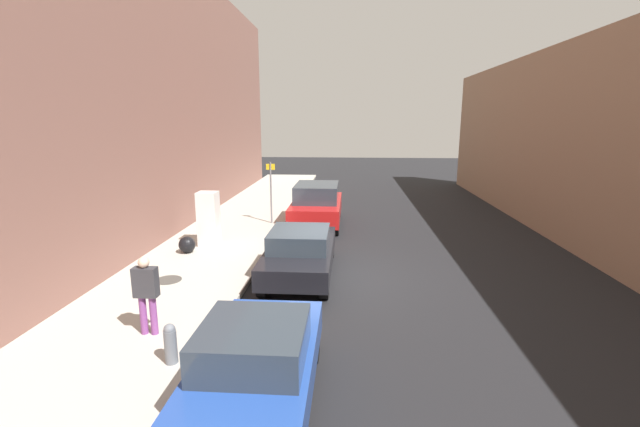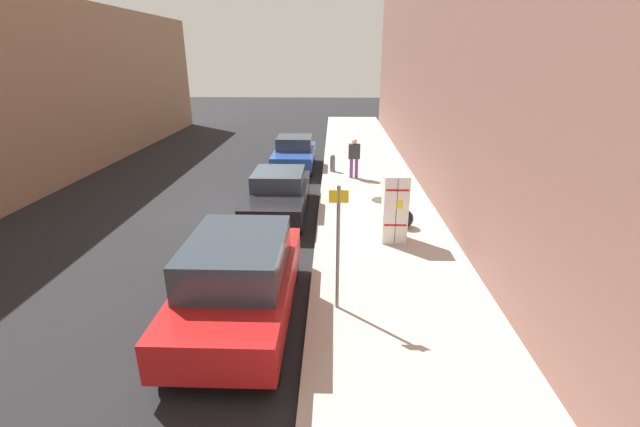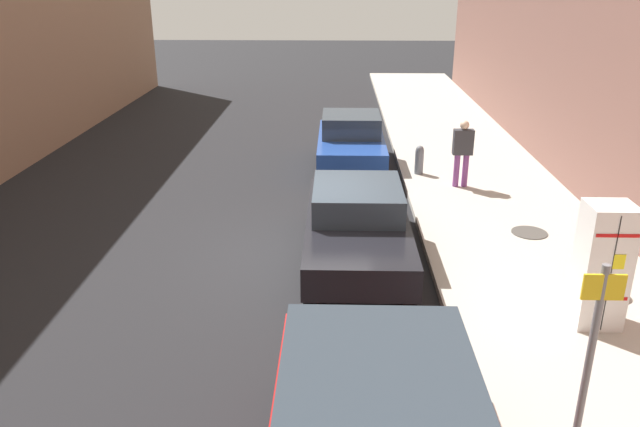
{
  "view_description": "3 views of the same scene",
  "coord_description": "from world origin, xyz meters",
  "px_view_note": "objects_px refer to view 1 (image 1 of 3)",
  "views": [
    {
      "loc": [
        0.47,
        -11.45,
        4.33
      ],
      "look_at": [
        -0.52,
        2.71,
        1.24
      ],
      "focal_mm": 24.0,
      "sensor_mm": 36.0,
      "label": 1
    },
    {
      "loc": [
        -2.68,
        13.22,
        4.9
      ],
      "look_at": [
        -2.32,
        2.45,
        0.88
      ],
      "focal_mm": 24.0,
      "sensor_mm": 36.0,
      "label": 2
    },
    {
      "loc": [
        -0.5,
        10.58,
        4.96
      ],
      "look_at": [
        -0.27,
        1.76,
        1.55
      ],
      "focal_mm": 35.0,
      "sensor_mm": 36.0,
      "label": 3
    }
  ],
  "objects_px": {
    "parked_sedan_dark": "(300,251)",
    "pedestrian_walking_far": "(146,290)",
    "street_sign_post": "(271,189)",
    "fire_hydrant": "(170,343)",
    "parked_suv_red": "(317,204)",
    "trash_bag": "(187,245)",
    "parked_hatchback_blue": "(256,364)",
    "discarded_refrigerator": "(209,219)"
  },
  "relations": [
    {
      "from": "parked_hatchback_blue",
      "to": "street_sign_post",
      "type": "bearing_deg",
      "value": 99.26
    },
    {
      "from": "fire_hydrant",
      "to": "parked_suv_red",
      "type": "relative_size",
      "value": 0.17
    },
    {
      "from": "discarded_refrigerator",
      "to": "parked_sedan_dark",
      "type": "bearing_deg",
      "value": -34.75
    },
    {
      "from": "parked_suv_red",
      "to": "pedestrian_walking_far",
      "type": "bearing_deg",
      "value": -104.68
    },
    {
      "from": "parked_hatchback_blue",
      "to": "parked_sedan_dark",
      "type": "distance_m",
      "value": 5.78
    },
    {
      "from": "fire_hydrant",
      "to": "discarded_refrigerator",
      "type": "bearing_deg",
      "value": 103.1
    },
    {
      "from": "pedestrian_walking_far",
      "to": "parked_hatchback_blue",
      "type": "xyz_separation_m",
      "value": [
        2.6,
        -1.9,
        -0.32
      ]
    },
    {
      "from": "parked_sedan_dark",
      "to": "parked_suv_red",
      "type": "relative_size",
      "value": 1.0
    },
    {
      "from": "street_sign_post",
      "to": "parked_hatchback_blue",
      "type": "bearing_deg",
      "value": -80.74
    },
    {
      "from": "street_sign_post",
      "to": "parked_sedan_dark",
      "type": "height_order",
      "value": "street_sign_post"
    },
    {
      "from": "discarded_refrigerator",
      "to": "parked_hatchback_blue",
      "type": "distance_m",
      "value": 8.85
    },
    {
      "from": "parked_sedan_dark",
      "to": "parked_suv_red",
      "type": "xyz_separation_m",
      "value": [
        -0.0,
        6.04,
        0.19
      ]
    },
    {
      "from": "trash_bag",
      "to": "parked_hatchback_blue",
      "type": "height_order",
      "value": "parked_hatchback_blue"
    },
    {
      "from": "trash_bag",
      "to": "pedestrian_walking_far",
      "type": "relative_size",
      "value": 0.33
    },
    {
      "from": "trash_bag",
      "to": "parked_hatchback_blue",
      "type": "relative_size",
      "value": 0.14
    },
    {
      "from": "discarded_refrigerator",
      "to": "fire_hydrant",
      "type": "height_order",
      "value": "discarded_refrigerator"
    },
    {
      "from": "street_sign_post",
      "to": "trash_bag",
      "type": "height_order",
      "value": "street_sign_post"
    },
    {
      "from": "discarded_refrigerator",
      "to": "street_sign_post",
      "type": "height_order",
      "value": "street_sign_post"
    },
    {
      "from": "pedestrian_walking_far",
      "to": "parked_hatchback_blue",
      "type": "height_order",
      "value": "pedestrian_walking_far"
    },
    {
      "from": "parked_hatchback_blue",
      "to": "parked_suv_red",
      "type": "relative_size",
      "value": 0.86
    },
    {
      "from": "parked_hatchback_blue",
      "to": "fire_hydrant",
      "type": "bearing_deg",
      "value": 152.58
    },
    {
      "from": "fire_hydrant",
      "to": "parked_sedan_dark",
      "type": "xyz_separation_m",
      "value": [
        1.73,
        4.88,
        0.2
      ]
    },
    {
      "from": "parked_sedan_dark",
      "to": "pedestrian_walking_far",
      "type": "bearing_deg",
      "value": -123.81
    },
    {
      "from": "street_sign_post",
      "to": "pedestrian_walking_far",
      "type": "relative_size",
      "value": 1.58
    },
    {
      "from": "discarded_refrigerator",
      "to": "parked_sedan_dark",
      "type": "distance_m",
      "value": 4.18
    },
    {
      "from": "discarded_refrigerator",
      "to": "street_sign_post",
      "type": "relative_size",
      "value": 0.73
    },
    {
      "from": "pedestrian_walking_far",
      "to": "parked_hatchback_blue",
      "type": "bearing_deg",
      "value": -111.17
    },
    {
      "from": "parked_sedan_dark",
      "to": "parked_suv_red",
      "type": "distance_m",
      "value": 6.05
    },
    {
      "from": "discarded_refrigerator",
      "to": "pedestrian_walking_far",
      "type": "bearing_deg",
      "value": -82.56
    },
    {
      "from": "discarded_refrigerator",
      "to": "parked_sedan_dark",
      "type": "relative_size",
      "value": 0.42
    },
    {
      "from": "fire_hydrant",
      "to": "parked_sedan_dark",
      "type": "relative_size",
      "value": 0.17
    },
    {
      "from": "discarded_refrigerator",
      "to": "pedestrian_walking_far",
      "type": "distance_m",
      "value": 6.31
    },
    {
      "from": "street_sign_post",
      "to": "parked_suv_red",
      "type": "relative_size",
      "value": 0.57
    },
    {
      "from": "trash_bag",
      "to": "parked_hatchback_blue",
      "type": "bearing_deg",
      "value": -61.86
    },
    {
      "from": "street_sign_post",
      "to": "fire_hydrant",
      "type": "relative_size",
      "value": 3.44
    },
    {
      "from": "parked_suv_red",
      "to": "parked_hatchback_blue",
      "type": "bearing_deg",
      "value": -90.0
    },
    {
      "from": "parked_suv_red",
      "to": "trash_bag",
      "type": "bearing_deg",
      "value": -129.91
    },
    {
      "from": "pedestrian_walking_far",
      "to": "parked_sedan_dark",
      "type": "relative_size",
      "value": 0.36
    },
    {
      "from": "parked_sedan_dark",
      "to": "street_sign_post",
      "type": "bearing_deg",
      "value": 108.11
    },
    {
      "from": "trash_bag",
      "to": "parked_hatchback_blue",
      "type": "xyz_separation_m",
      "value": [
        3.86,
        -7.21,
        0.34
      ]
    },
    {
      "from": "trash_bag",
      "to": "parked_sedan_dark",
      "type": "xyz_separation_m",
      "value": [
        3.86,
        -1.43,
        0.31
      ]
    },
    {
      "from": "fire_hydrant",
      "to": "pedestrian_walking_far",
      "type": "bearing_deg",
      "value": 131.13
    }
  ]
}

